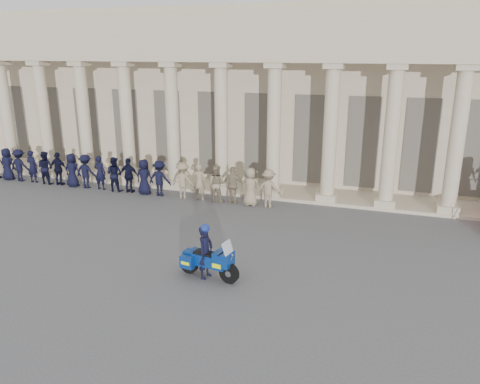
% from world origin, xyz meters
% --- Properties ---
extents(ground, '(90.00, 90.00, 0.00)m').
position_xyz_m(ground, '(0.00, 0.00, 0.00)').
color(ground, '#4B4B4E').
rests_on(ground, ground).
extents(building, '(40.00, 12.50, 9.00)m').
position_xyz_m(building, '(-0.00, 14.74, 4.52)').
color(building, tan).
rests_on(building, ground).
extents(officer_rank, '(16.67, 0.66, 1.75)m').
position_xyz_m(officer_rank, '(-6.14, 6.50, 0.88)').
color(officer_rank, black).
rests_on(officer_rank, ground).
extents(motorcycle, '(2.10, 0.97, 1.35)m').
position_xyz_m(motorcycle, '(1.58, -0.75, 0.58)').
color(motorcycle, black).
rests_on(motorcycle, ground).
extents(rider, '(0.49, 0.67, 1.77)m').
position_xyz_m(rider, '(1.47, -0.74, 0.88)').
color(rider, black).
rests_on(rider, ground).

